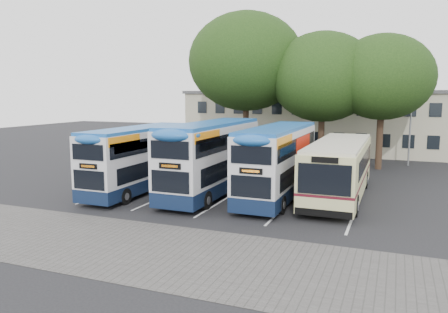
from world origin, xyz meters
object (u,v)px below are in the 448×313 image
object	(u,v)px
tree_left	(246,62)
bus_dd_left	(140,156)
tree_right	(383,77)
bus_single	(339,166)
bus_dd_mid	(212,155)
bus_dd_right	(278,159)
lamp_post	(412,104)
tree_mid	(323,77)

from	to	relation	value
tree_left	bus_dd_left	size ratio (longest dim) A/B	1.37
bus_dd_left	tree_left	bearing A→B (deg)	81.65
tree_right	bus_single	distance (m)	12.32
tree_right	bus_dd_mid	world-z (taller)	tree_right
bus_dd_right	tree_left	bearing A→B (deg)	116.38
bus_dd_left	tree_right	bearing A→B (deg)	46.46
bus_single	lamp_post	bearing A→B (deg)	74.01
tree_mid	bus_dd_right	size ratio (longest dim) A/B	1.11
bus_dd_right	lamp_post	bearing A→B (deg)	64.68
tree_mid	bus_dd_left	xyz separation A→B (m)	(-8.55, -13.72, -5.06)
lamp_post	tree_left	xyz separation A→B (m)	(-13.27, -2.60, 3.51)
tree_right	tree_left	bearing A→B (deg)	179.75
tree_mid	bus_single	xyz separation A→B (m)	(2.83, -10.96, -5.37)
tree_left	bus_single	world-z (taller)	tree_left
bus_dd_mid	bus_dd_right	size ratio (longest dim) A/B	1.04
bus_single	bus_dd_right	bearing A→B (deg)	-156.63
tree_mid	bus_dd_left	size ratio (longest dim) A/B	1.16
tree_mid	bus_dd_right	world-z (taller)	tree_mid
tree_mid	tree_right	world-z (taller)	tree_mid
bus_dd_right	bus_single	world-z (taller)	bus_dd_right
bus_dd_left	bus_dd_mid	distance (m)	4.45
bus_dd_mid	tree_left	bearing A→B (deg)	100.24
lamp_post	bus_dd_left	xyz separation A→B (m)	(-15.30, -16.40, -2.94)
lamp_post	tree_right	distance (m)	4.02
lamp_post	tree_mid	xyz separation A→B (m)	(-6.74, -2.68, 2.12)
tree_left	bus_dd_right	bearing A→B (deg)	-63.62
lamp_post	tree_right	bearing A→B (deg)	-130.06
tree_right	bus_dd_left	xyz separation A→B (m)	(-13.07, -13.75, -4.98)
tree_left	bus_dd_left	bearing A→B (deg)	-98.35
bus_dd_mid	lamp_post	bearing A→B (deg)	54.71
tree_right	bus_dd_left	distance (m)	19.61
bus_dd_left	bus_dd_right	distance (m)	8.30
bus_dd_left	bus_dd_right	xyz separation A→B (m)	(8.19, 1.37, 0.09)
lamp_post	tree_left	world-z (taller)	tree_left
tree_left	tree_right	size ratio (longest dim) A/B	1.23
tree_left	lamp_post	bearing A→B (deg)	11.09
bus_dd_left	bus_dd_right	size ratio (longest dim) A/B	0.96
tree_right	bus_single	world-z (taller)	tree_right
tree_left	bus_dd_right	distance (m)	15.26
bus_dd_right	bus_single	distance (m)	3.51
bus_dd_mid	bus_dd_right	bearing A→B (deg)	6.54
lamp_post	tree_left	size ratio (longest dim) A/B	0.71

